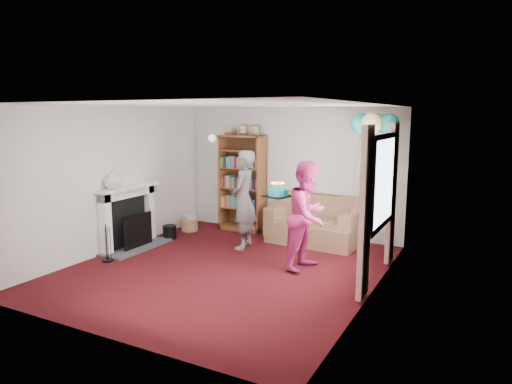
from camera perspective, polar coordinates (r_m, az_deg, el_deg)
The scene contains 16 objects.
ground at distance 7.21m, azimuth -3.85°, elevation -9.55°, with size 5.00×5.00×0.00m, color black.
wall_back at distance 9.11m, azimuth 4.33°, elevation 2.56°, with size 4.50×0.02×2.50m, color silver.
wall_left at distance 8.30m, azimuth -17.39°, elevation 1.46°, with size 0.02×5.00×2.50m, color silver.
wall_right at distance 6.05m, azimuth 14.60°, elevation -1.31°, with size 0.02×5.00×2.50m, color silver.
ceiling at distance 6.81m, azimuth -4.09°, elevation 10.78°, with size 4.50×5.00×0.01m, color white.
fireplace at distance 8.45m, azimuth -15.39°, elevation -3.40°, with size 0.55×1.80×1.12m.
window_bay at distance 6.65m, azimuth 15.31°, elevation -0.79°, with size 0.14×2.02×2.20m.
wall_sconce at distance 9.76m, azimuth -5.51°, elevation 6.73°, with size 0.16×0.23×0.16m.
bookcase at distance 9.39m, azimuth -1.62°, elevation 1.01°, with size 0.93×0.42×2.17m.
sofa at distance 8.61m, azimuth 7.45°, elevation -4.12°, with size 1.66×0.88×0.88m.
wicker_basket at distance 9.54m, azimuth -8.33°, elevation -3.97°, with size 0.34×0.34×0.32m.
person_striped at distance 8.08m, azimuth -1.57°, elevation -0.98°, with size 0.64×0.42×1.76m, color black.
person_magenta at distance 7.06m, azimuth 6.53°, elevation -2.93°, with size 0.82×0.64×1.68m, color #B62462.
birthday_cake at distance 7.12m, azimuth 2.74°, elevation -0.05°, with size 0.37×0.37×0.22m.
balloons at distance 7.75m, azimuth 14.60°, elevation 8.24°, with size 0.79×0.79×1.74m.
mantel_vase at distance 8.09m, azimuth -17.44°, elevation 1.53°, with size 0.31×0.31×0.33m, color beige.
Camera 1 is at (3.58, -5.80, 2.36)m, focal length 32.00 mm.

